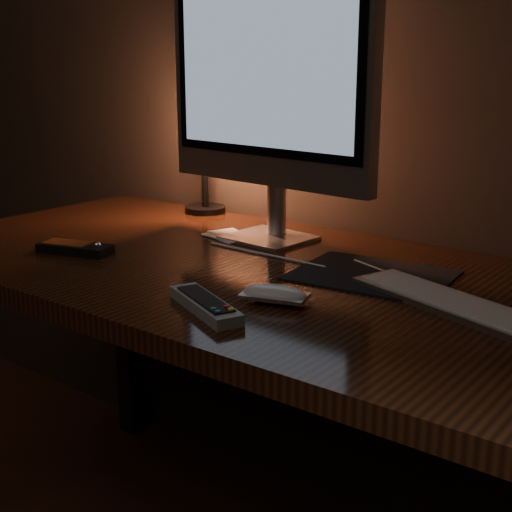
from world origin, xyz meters
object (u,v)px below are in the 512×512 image
Objects in this scene: desk_lamp at (202,120)px; desk at (278,319)px; monitor at (268,86)px; keyboard at (450,302)px; media_remote at (75,248)px; mouse at (275,296)px; tv_remote at (205,304)px.

desk is at bearing -44.60° from desk_lamp.
monitor is (-0.12, 0.12, 0.47)m from desk.
keyboard reaches higher than desk.
media_remote is 0.46× the size of desk_lamp.
mouse is 0.31× the size of desk_lamp.
media_remote is 0.51m from desk_lamp.
desk_lamp is (-0.41, 0.23, 0.38)m from desk.
media_remote is at bearing 162.83° from mouse.
desk_lamp is (-0.49, 0.55, 0.24)m from tv_remote.
media_remote is 0.88× the size of tv_remote.
desk is 8.28× the size of tv_remote.
tv_remote reaches higher than mouse.
media_remote is (-0.26, -0.34, -0.33)m from monitor.
mouse is 0.66× the size of media_remote.
tv_remote reaches higher than keyboard.
tv_remote is at bearing -29.48° from media_remote.
desk is at bearing -169.66° from keyboard.
tv_remote is 0.53× the size of desk_lamp.
desk_lamp is at bearing 123.94° from mouse.
monitor is at bearing 179.48° from keyboard.
desk_lamp reaches higher than tv_remote.
media_remote is at bearing -149.55° from keyboard.
keyboard is 0.88m from desk_lamp.
media_remote reaches higher than mouse.
monitor is at bearing 134.70° from desk.
desk_lamp is at bearing 178.65° from keyboard.
monitor reaches higher than keyboard.
monitor is at bearing -36.22° from desk_lamp.
tv_remote is at bearing -63.43° from desk_lamp.
tv_remote is 0.78m from desk_lamp.
desk is 4.37× the size of desk_lamp.
desk is 14.31× the size of mouse.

